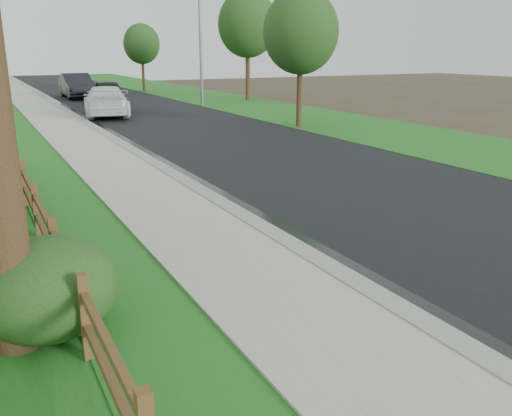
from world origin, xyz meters
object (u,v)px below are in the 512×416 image
white_suv (106,101)px  streetlight (197,19)px  dark_car_mid (107,91)px  ranch_fence (44,225)px

white_suv → streetlight: size_ratio=0.59×
white_suv → streetlight: 8.43m
streetlight → dark_car_mid: bearing=135.8°
ranch_fence → white_suv: 21.15m
ranch_fence → streetlight: size_ratio=1.82×
white_suv → streetlight: streetlight is taller
white_suv → dark_car_mid: 7.79m
white_suv → ranch_fence: bearing=84.4°
ranch_fence → white_suv: (5.60, 20.40, 0.20)m
dark_car_mid → streetlight: (4.77, -4.65, 4.49)m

